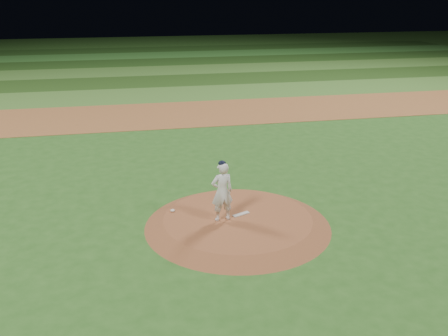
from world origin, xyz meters
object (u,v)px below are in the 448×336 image
(pitchers_mound, at_px, (238,221))
(pitcher_on_mound, at_px, (222,191))
(pitching_rubber, at_px, (241,214))
(rosin_bag, at_px, (173,210))

(pitchers_mound, relative_size, pitcher_on_mound, 2.99)
(pitchers_mound, bearing_deg, pitching_rubber, 51.28)
(pitching_rubber, height_order, pitcher_on_mound, pitcher_on_mound)
(rosin_bag, bearing_deg, pitcher_on_mound, -32.22)
(pitching_rubber, height_order, rosin_bag, rosin_bag)
(pitchers_mound, height_order, pitching_rubber, pitching_rubber)
(rosin_bag, distance_m, pitcher_on_mound, 1.83)
(pitchers_mound, height_order, pitcher_on_mound, pitcher_on_mound)
(rosin_bag, xyz_separation_m, pitcher_on_mound, (1.36, -0.86, 0.87))
(pitchers_mound, xyz_separation_m, pitcher_on_mound, (-0.48, -0.05, 1.03))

